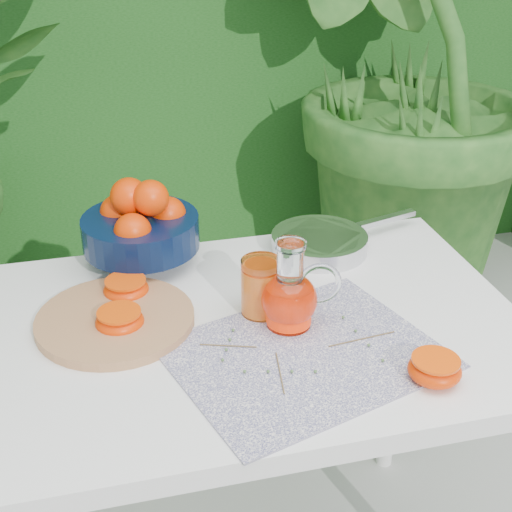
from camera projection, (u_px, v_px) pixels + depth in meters
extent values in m
imported|color=#1E511C|center=(393.00, 65.00, 2.41)|extent=(2.61, 2.61, 1.85)
cube|color=white|center=(259.00, 330.00, 1.36)|extent=(1.00, 0.70, 0.04)
cylinder|color=white|center=(44.00, 418.00, 1.69)|extent=(0.04, 0.04, 0.71)
cylinder|color=white|center=(395.00, 362.00, 1.89)|extent=(0.04, 0.04, 0.71)
cube|color=#0D0F4A|center=(305.00, 355.00, 1.25)|extent=(0.53, 0.46, 0.00)
cylinder|color=#AF7C4F|center=(115.00, 320.00, 1.33)|extent=(0.33, 0.33, 0.02)
cylinder|color=black|center=(143.00, 255.00, 1.54)|extent=(0.11, 0.11, 0.04)
cylinder|color=black|center=(141.00, 232.00, 1.51)|extent=(0.32, 0.32, 0.07)
sphere|color=#F64002|center=(118.00, 212.00, 1.53)|extent=(0.10, 0.10, 0.08)
sphere|color=#F64002|center=(168.00, 214.00, 1.52)|extent=(0.10, 0.10, 0.08)
sphere|color=#F64002|center=(133.00, 232.00, 1.45)|extent=(0.10, 0.10, 0.08)
sphere|color=#F64002|center=(147.00, 207.00, 1.56)|extent=(0.10, 0.10, 0.08)
sphere|color=#F64002|center=(129.00, 196.00, 1.48)|extent=(0.10, 0.10, 0.08)
sphere|color=#F64002|center=(151.00, 198.00, 1.46)|extent=(0.10, 0.10, 0.08)
cylinder|color=white|center=(289.00, 322.00, 1.33)|extent=(0.10, 0.10, 0.01)
ellipsoid|color=white|center=(289.00, 299.00, 1.31)|extent=(0.12, 0.12, 0.10)
cylinder|color=white|center=(290.00, 263.00, 1.27)|extent=(0.06, 0.06, 0.07)
cylinder|color=white|center=(291.00, 245.00, 1.25)|extent=(0.06, 0.06, 0.01)
torus|color=white|center=(319.00, 283.00, 1.30)|extent=(0.08, 0.02, 0.08)
cylinder|color=#FE2F05|center=(289.00, 304.00, 1.31)|extent=(0.10, 0.10, 0.07)
cylinder|color=white|center=(261.00, 287.00, 1.34)|extent=(0.09, 0.09, 0.11)
cylinder|color=orange|center=(261.00, 291.00, 1.35)|extent=(0.08, 0.08, 0.09)
cylinder|color=#FC4707|center=(261.00, 269.00, 1.32)|extent=(0.07, 0.07, 0.00)
cylinder|color=silver|center=(319.00, 243.00, 1.59)|extent=(0.26, 0.26, 0.04)
cylinder|color=silver|center=(320.00, 236.00, 1.58)|extent=(0.23, 0.23, 0.01)
cube|color=silver|center=(386.00, 219.00, 1.67)|extent=(0.16, 0.06, 0.01)
ellipsoid|color=#F64002|center=(120.00, 322.00, 1.31)|extent=(0.12, 0.12, 0.04)
cylinder|color=#FC4707|center=(119.00, 312.00, 1.30)|extent=(0.11, 0.11, 0.00)
ellipsoid|color=#F64002|center=(126.00, 290.00, 1.41)|extent=(0.12, 0.12, 0.04)
cylinder|color=#FC4707|center=(125.00, 281.00, 1.40)|extent=(0.11, 0.11, 0.00)
ellipsoid|color=#F64002|center=(435.00, 370.00, 1.18)|extent=(0.12, 0.12, 0.04)
cylinder|color=#FC4707|center=(436.00, 360.00, 1.17)|extent=(0.11, 0.11, 0.00)
cylinder|color=brown|center=(280.00, 373.00, 1.20)|extent=(0.02, 0.11, 0.00)
sphere|color=#466736|center=(245.00, 371.00, 1.20)|extent=(0.01, 0.01, 0.01)
sphere|color=#466736|center=(268.00, 371.00, 1.20)|extent=(0.01, 0.01, 0.01)
sphere|color=#466736|center=(292.00, 371.00, 1.20)|extent=(0.01, 0.01, 0.01)
sphere|color=#466736|center=(315.00, 371.00, 1.20)|extent=(0.01, 0.01, 0.01)
cylinder|color=brown|center=(362.00, 339.00, 1.29)|extent=(0.13, 0.02, 0.00)
sphere|color=#466736|center=(343.00, 317.00, 1.34)|extent=(0.01, 0.01, 0.01)
sphere|color=#466736|center=(356.00, 331.00, 1.31)|extent=(0.01, 0.01, 0.01)
sphere|color=#466736|center=(369.00, 345.00, 1.27)|extent=(0.01, 0.01, 0.01)
sphere|color=#466736|center=(383.00, 360.00, 1.23)|extent=(0.01, 0.01, 0.01)
cylinder|color=brown|center=(228.00, 346.00, 1.27)|extent=(0.10, 0.03, 0.00)
sphere|color=#466736|center=(223.00, 360.00, 1.23)|extent=(0.01, 0.01, 0.01)
sphere|color=#466736|center=(226.00, 350.00, 1.25)|extent=(0.01, 0.01, 0.01)
sphere|color=#466736|center=(230.00, 340.00, 1.28)|extent=(0.01, 0.01, 0.01)
sphere|color=#466736|center=(233.00, 330.00, 1.31)|extent=(0.01, 0.01, 0.01)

